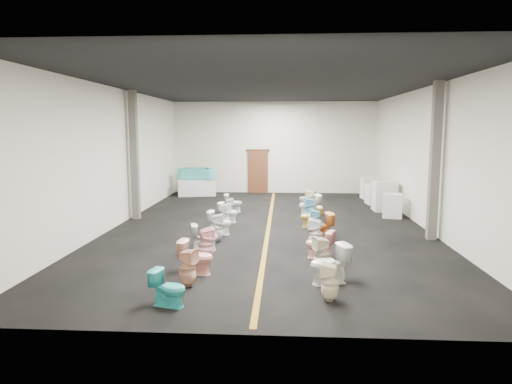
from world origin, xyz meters
TOP-DOWN VIEW (x-y plane):
  - floor at (0.00, 0.00)m, footprint 16.00×16.00m
  - ceiling at (0.00, 0.00)m, footprint 16.00×16.00m
  - wall_back at (0.00, 8.00)m, footprint 10.00×0.00m
  - wall_front at (0.00, -8.00)m, footprint 10.00×0.00m
  - wall_left at (-5.00, 0.00)m, footprint 0.00×16.00m
  - wall_right at (5.00, 0.00)m, footprint 0.00×16.00m
  - aisle_stripe at (0.00, 0.00)m, footprint 0.12×15.60m
  - back_door at (-0.80, 7.94)m, footprint 1.00×0.10m
  - door_frame at (-0.80, 7.95)m, footprint 1.15×0.08m
  - column_left at (-4.75, 1.00)m, footprint 0.25×0.25m
  - column_right at (4.75, -1.50)m, footprint 0.25×0.25m
  - display_table at (-3.68, 6.79)m, footprint 1.91×1.26m
  - bathtub at (-3.68, 6.79)m, footprint 1.86×0.73m
  - appliance_crate_a at (4.40, 1.79)m, footprint 0.79×0.79m
  - appliance_crate_b at (4.40, 3.13)m, footprint 0.85×0.85m
  - appliance_crate_c at (4.40, 4.70)m, footprint 0.86×0.86m
  - appliance_crate_d at (4.40, 6.26)m, footprint 0.74×0.74m
  - toilet_left_0 at (-1.57, -6.92)m, footprint 0.73×0.54m
  - toilet_left_1 at (-1.45, -5.89)m, footprint 0.45×0.45m
  - toilet_left_2 at (-1.43, -5.07)m, footprint 0.79×0.50m
  - toilet_left_3 at (-1.39, -4.06)m, footprint 0.50×0.50m
  - toilet_left_4 at (-1.59, -3.11)m, footprint 0.77×0.55m
  - toilet_left_5 at (-1.40, -2.15)m, footprint 0.38×0.37m
  - toilet_left_6 at (-1.44, -1.27)m, footprint 0.74×0.46m
  - toilet_left_7 at (-1.44, -0.27)m, footprint 0.47×0.47m
  - toilet_left_8 at (-1.41, 0.56)m, footprint 0.74×0.51m
  - toilet_left_9 at (-1.50, 1.50)m, footprint 0.37×0.37m
  - toilet_left_10 at (-1.44, 2.48)m, footprint 0.69×0.40m
  - toilet_right_0 at (1.35, -6.51)m, footprint 0.41×0.40m
  - toilet_right_1 at (1.43, -5.54)m, footprint 0.93×0.71m
  - toilet_right_2 at (1.34, -4.74)m, footprint 0.46×0.46m
  - toilet_right_3 at (1.37, -3.71)m, footprint 0.81×0.64m
  - toilet_right_4 at (1.34, -2.82)m, footprint 0.46×0.46m
  - toilet_right_5 at (1.51, -1.79)m, footprint 0.86×0.60m
  - toilet_right_6 at (1.46, -0.96)m, footprint 0.36×0.35m
  - toilet_right_7 at (1.39, -0.05)m, footprint 0.70×0.42m
  - toilet_right_8 at (1.40, 0.99)m, footprint 0.45×0.45m
  - toilet_right_9 at (1.44, 1.86)m, footprint 0.87×0.62m
  - toilet_right_10 at (1.55, 2.91)m, footprint 0.48×0.48m
  - toilet_right_11 at (1.44, 3.83)m, footprint 0.75×0.59m

SIDE VIEW (x-z plane):
  - floor at x=0.00m, z-range 0.00..0.00m
  - aisle_stripe at x=0.00m, z-range 0.00..0.01m
  - toilet_right_11 at x=1.44m, z-range 0.00..0.67m
  - toilet_left_0 at x=-1.57m, z-range 0.00..0.67m
  - toilet_left_9 at x=-1.50m, z-range 0.00..0.69m
  - toilet_left_8 at x=-1.41m, z-range 0.00..0.69m
  - toilet_right_7 at x=1.39m, z-range 0.00..0.69m
  - toilet_left_10 at x=-1.44m, z-range 0.00..0.70m
  - toilet_left_4 at x=-1.59m, z-range 0.00..0.71m
  - toilet_right_3 at x=1.37m, z-range 0.00..0.72m
  - toilet_left_6 at x=-1.44m, z-range 0.00..0.73m
  - toilet_right_0 at x=1.35m, z-range 0.00..0.73m
  - toilet_right_6 at x=1.46m, z-range 0.00..0.75m
  - toilet_left_2 at x=-1.43m, z-range 0.00..0.77m
  - display_table at x=-3.68m, z-range 0.00..0.78m
  - toilet_left_7 at x=-1.44m, z-range 0.00..0.79m
  - toilet_left_1 at x=-1.45m, z-range 0.00..0.79m
  - toilet_right_5 at x=1.51m, z-range 0.00..0.79m
  - toilet_right_9 at x=1.44m, z-range 0.00..0.80m
  - toilet_left_5 at x=-1.40m, z-range 0.00..0.80m
  - toilet_right_2 at x=1.34m, z-range 0.00..0.80m
  - toilet_right_8 at x=1.40m, z-range 0.00..0.80m
  - toilet_right_10 at x=1.55m, z-range 0.00..0.82m
  - toilet_left_3 at x=-1.39m, z-range 0.00..0.83m
  - toilet_right_1 at x=1.43m, z-range 0.00..0.83m
  - toilet_right_4 at x=1.34m, z-range 0.00..0.84m
  - appliance_crate_a at x=4.40m, z-range 0.00..0.86m
  - appliance_crate_c at x=4.40m, z-range 0.00..0.86m
  - appliance_crate_d at x=4.40m, z-range 0.00..0.97m
  - appliance_crate_b at x=4.40m, z-range 0.00..1.15m
  - back_door at x=-0.80m, z-range 0.00..2.10m
  - bathtub at x=-3.68m, z-range 0.79..1.34m
  - door_frame at x=-0.80m, z-range 2.07..2.17m
  - wall_back at x=0.00m, z-range -2.75..7.25m
  - wall_front at x=0.00m, z-range -2.75..7.25m
  - wall_left at x=-5.00m, z-range -5.75..10.25m
  - wall_right at x=5.00m, z-range -5.75..10.25m
  - column_left at x=-4.75m, z-range 0.00..4.50m
  - column_right at x=4.75m, z-range 0.00..4.50m
  - ceiling at x=0.00m, z-range 4.50..4.50m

